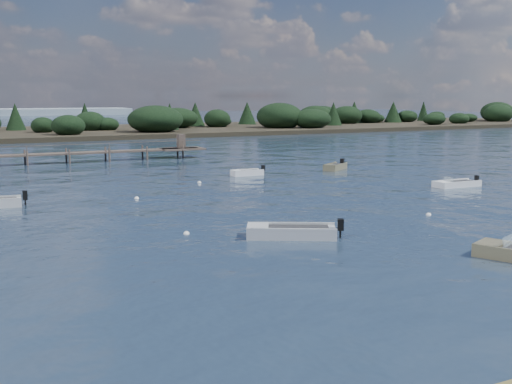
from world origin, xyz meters
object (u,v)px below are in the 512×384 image
dinghy_mid_grey (291,234)px  tender_far_grey_b (335,168)px  dinghy_mid_white_b (457,185)px  tender_far_white (247,174)px

dinghy_mid_grey → tender_far_grey_b: (19.13, 23.88, 0.00)m
dinghy_mid_grey → dinghy_mid_white_b: bearing=24.9°
dinghy_mid_grey → tender_far_white: bearing=68.3°
tender_far_white → tender_far_grey_b: 9.64m
tender_far_grey_b → dinghy_mid_grey: bearing=-128.7°
tender_far_white → dinghy_mid_white_b: 18.12m
dinghy_mid_white_b → tender_far_grey_b: size_ratio=1.24×
tender_far_white → tender_far_grey_b: tender_far_grey_b is taller
tender_far_white → tender_far_grey_b: size_ratio=0.94×
tender_far_white → dinghy_mid_grey: size_ratio=0.68×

